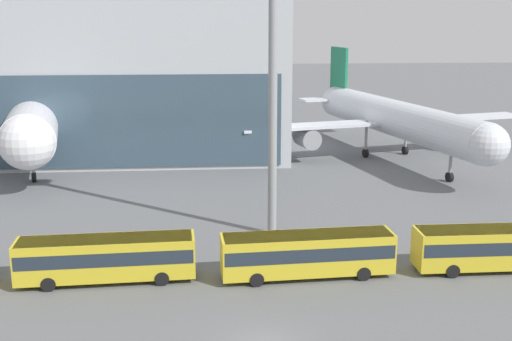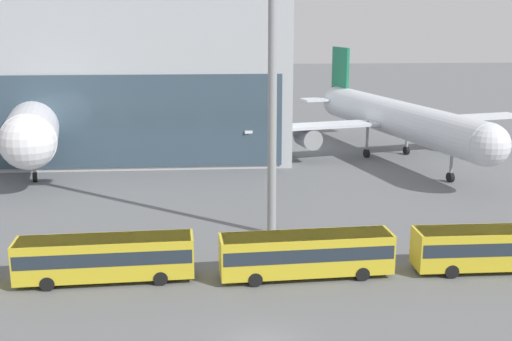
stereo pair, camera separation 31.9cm
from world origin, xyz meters
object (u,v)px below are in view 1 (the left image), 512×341
(floodlight_mast, at_px, (273,51))
(shuttle_bus_2, at_px, (307,252))
(airliner_at_gate_far, at_px, (390,117))
(airliner_at_gate_near, at_px, (36,115))
(shuttle_bus_1, at_px, (106,256))
(shuttle_bus_3, at_px, (498,246))

(floodlight_mast, bearing_deg, shuttle_bus_2, -80.80)
(airliner_at_gate_far, bearing_deg, airliner_at_gate_near, -107.19)
(shuttle_bus_2, bearing_deg, shuttle_bus_1, 175.43)
(shuttle_bus_3, bearing_deg, airliner_at_gate_far, 85.80)
(airliner_at_gate_near, xyz_separation_m, floodlight_mast, (27.42, -32.46, 9.78))
(shuttle_bus_1, height_order, shuttle_bus_3, same)
(airliner_at_gate_far, height_order, shuttle_bus_2, airliner_at_gate_far)
(shuttle_bus_1, relative_size, floodlight_mast, 0.47)
(airliner_at_gate_far, height_order, floodlight_mast, floodlight_mast)
(shuttle_bus_3, bearing_deg, shuttle_bus_2, -179.15)
(airliner_at_gate_near, height_order, shuttle_bus_2, airliner_at_gate_near)
(shuttle_bus_2, bearing_deg, floodlight_mast, 95.77)
(airliner_at_gate_far, relative_size, floodlight_mast, 1.60)
(airliner_at_gate_far, bearing_deg, shuttle_bus_3, -17.68)
(floodlight_mast, bearing_deg, shuttle_bus_3, -30.79)
(shuttle_bus_1, distance_m, floodlight_mast, 20.61)
(airliner_at_gate_near, bearing_deg, shuttle_bus_1, 8.17)
(airliner_at_gate_far, height_order, shuttle_bus_1, airliner_at_gate_far)
(shuttle_bus_1, xyz_separation_m, shuttle_bus_3, (28.11, -0.07, 0.00))
(airliner_at_gate_near, relative_size, shuttle_bus_3, 3.54)
(shuttle_bus_2, relative_size, floodlight_mast, 0.47)
(shuttle_bus_2, xyz_separation_m, shuttle_bus_3, (14.05, 0.21, 0.00))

